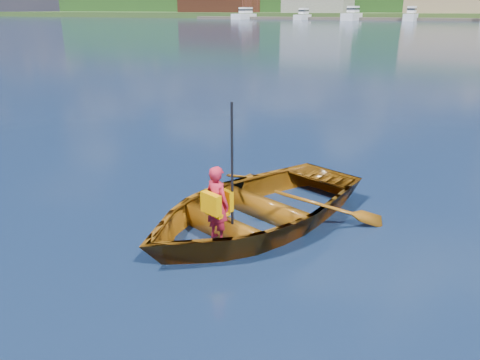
# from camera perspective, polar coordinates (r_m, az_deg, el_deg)

# --- Properties ---
(ground) EXTENTS (600.00, 600.00, 0.00)m
(ground) POSITION_cam_1_polar(r_m,az_deg,el_deg) (7.11, 1.38, -7.17)
(ground) COLOR #112D49
(ground) RESTS_ON ground
(rowboat) EXTENTS (4.33, 5.09, 0.89)m
(rowboat) POSITION_cam_1_polar(r_m,az_deg,el_deg) (7.47, 1.63, -3.26)
(rowboat) COLOR #6C2A0C
(rowboat) RESTS_ON ground
(child_paddler) EXTENTS (0.48, 0.42, 2.01)m
(child_paddler) POSITION_cam_1_polar(r_m,az_deg,el_deg) (6.65, -2.75, -2.83)
(child_paddler) COLOR red
(child_paddler) RESTS_ON ground
(dock) EXTENTS (160.03, 10.25, 0.80)m
(dock) POSITION_cam_1_polar(r_m,az_deg,el_deg) (154.08, 23.64, 17.49)
(dock) COLOR brown
(dock) RESTS_ON ground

